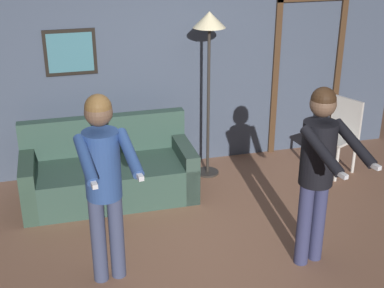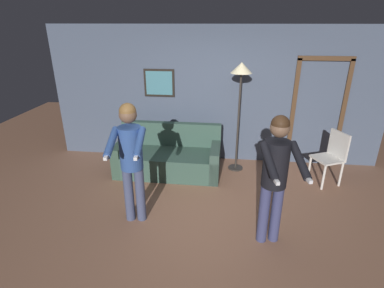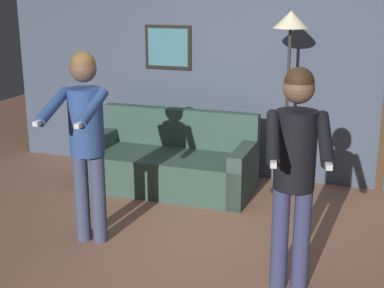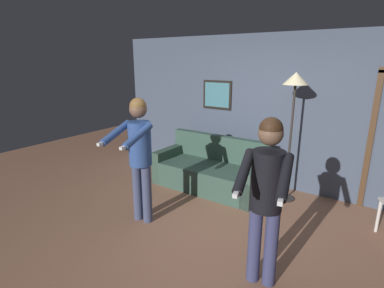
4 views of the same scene
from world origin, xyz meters
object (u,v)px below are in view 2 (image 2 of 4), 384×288
Objects in this scene: dining_chair_distant at (332,155)px; couch at (169,158)px; person_standing_right at (276,170)px; person_standing_left at (131,154)px; torchiere_lamp at (241,79)px.

couch is at bearing 178.57° from dining_chair_distant.
person_standing_right is 1.82× the size of dining_chair_distant.
person_standing_left reaches higher than couch.
person_standing_right is at bearing -79.39° from torchiere_lamp.
dining_chair_distant is at bearing -1.43° from couch.
person_standing_left reaches higher than person_standing_right.
dining_chair_distant is (3.05, 1.46, -0.51)m from person_standing_left.
person_standing_left is 1.01× the size of person_standing_right.
torchiere_lamp is 2.15× the size of dining_chair_distant.
person_standing_right is 2.14m from dining_chair_distant.
person_standing_left is 1.84× the size of dining_chair_distant.
dining_chair_distant is at bearing -11.88° from torchiere_lamp.
person_standing_right is at bearing -47.08° from couch.
dining_chair_distant is (1.22, 1.69, -0.49)m from person_standing_right.
torchiere_lamp is 1.17× the size of person_standing_left.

